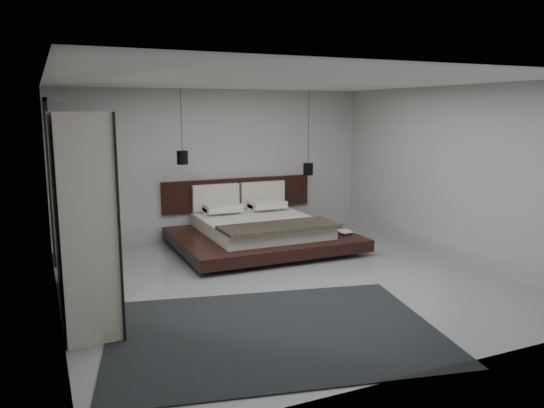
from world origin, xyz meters
name	(u,v)px	position (x,y,z in m)	size (l,w,h in m)	color
floor	(284,280)	(0.00, 0.00, 0.00)	(6.00, 6.00, 0.00)	gray
ceiling	(285,81)	(0.00, 0.00, 2.80)	(6.00, 6.00, 0.00)	white
wall_back	(217,164)	(0.00, 3.00, 1.40)	(6.00, 6.00, 0.00)	#AEAEAC
wall_front	(430,226)	(0.00, -3.00, 1.40)	(6.00, 6.00, 0.00)	#AEAEAC
wall_left	(52,198)	(-3.00, 0.00, 1.40)	(6.00, 6.00, 0.00)	#AEAEAC
wall_right	(452,173)	(3.00, 0.00, 1.40)	(6.00, 6.00, 0.00)	#AEAEAC
lattice_screen	(50,181)	(-2.95, 2.45, 1.30)	(0.05, 0.90, 2.60)	black
bed	(259,230)	(0.41, 1.90, 0.30)	(3.00, 2.48, 1.11)	black
book_lower	(339,232)	(1.64, 1.21, 0.29)	(0.22, 0.30, 0.03)	#99724C
book_upper	(339,231)	(1.62, 1.18, 0.32)	(0.21, 0.29, 0.02)	#99724C
pendant_left	(182,157)	(-0.82, 2.39, 1.61)	(0.19, 0.19, 1.31)	black
pendant_right	(308,169)	(1.64, 2.39, 1.30)	(0.19, 0.19, 1.62)	black
wardrobe	(80,213)	(-2.70, 0.03, 1.20)	(0.58, 2.44, 2.39)	beige
rug	(274,332)	(-0.89, -1.61, 0.01)	(3.57, 2.55, 0.02)	black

